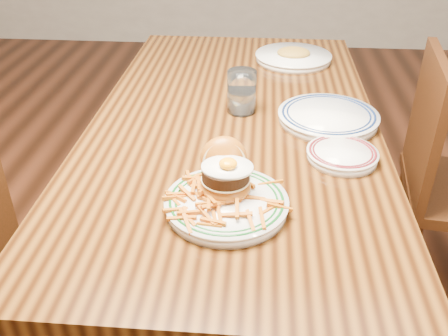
# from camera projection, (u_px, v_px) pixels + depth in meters

# --- Properties ---
(floor) EXTENTS (6.00, 6.00, 0.00)m
(floor) POSITION_uv_depth(u_px,v_px,m) (232.00, 296.00, 1.90)
(floor) COLOR black
(floor) RESTS_ON ground
(table) EXTENTS (0.85, 1.60, 0.75)m
(table) POSITION_uv_depth(u_px,v_px,m) (234.00, 144.00, 1.55)
(table) COLOR black
(table) RESTS_ON floor
(main_plate) EXTENTS (0.28, 0.29, 0.13)m
(main_plate) POSITION_uv_depth(u_px,v_px,m) (226.00, 192.00, 1.11)
(main_plate) COLOR white
(main_plate) RESTS_ON table
(side_plate) EXTENTS (0.18, 0.18, 0.03)m
(side_plate) POSITION_uv_depth(u_px,v_px,m) (342.00, 154.00, 1.29)
(side_plate) COLOR white
(side_plate) RESTS_ON table
(rear_plate) EXTENTS (0.30, 0.30, 0.03)m
(rear_plate) POSITION_uv_depth(u_px,v_px,m) (328.00, 117.00, 1.47)
(rear_plate) COLOR white
(rear_plate) RESTS_ON table
(water_glass) EXTENTS (0.09, 0.09, 0.13)m
(water_glass) POSITION_uv_depth(u_px,v_px,m) (242.00, 94.00, 1.51)
(water_glass) COLOR white
(water_glass) RESTS_ON table
(far_plate) EXTENTS (0.29, 0.29, 0.05)m
(far_plate) POSITION_uv_depth(u_px,v_px,m) (293.00, 57.00, 1.92)
(far_plate) COLOR white
(far_plate) RESTS_ON table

